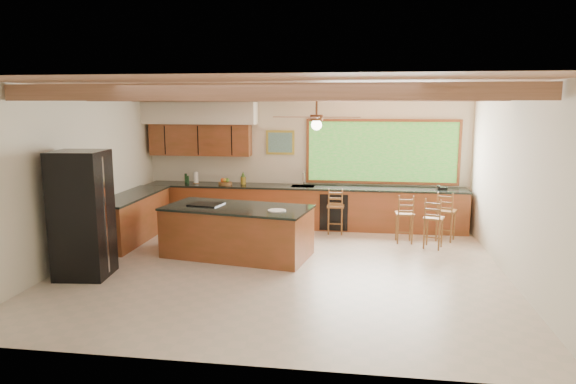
# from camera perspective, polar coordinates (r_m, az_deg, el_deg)

# --- Properties ---
(ground) EXTENTS (7.20, 7.20, 0.00)m
(ground) POSITION_cam_1_polar(r_m,az_deg,el_deg) (8.66, -0.59, -8.45)
(ground) COLOR beige
(ground) RESTS_ON ground
(room_shell) EXTENTS (7.27, 6.54, 3.02)m
(room_shell) POSITION_cam_1_polar(r_m,az_deg,el_deg) (8.91, -1.06, 6.60)
(room_shell) COLOR beige
(room_shell) RESTS_ON ground
(counter_run) EXTENTS (7.12, 3.10, 1.22)m
(counter_run) POSITION_cam_1_polar(r_m,az_deg,el_deg) (11.08, -2.79, -1.90)
(counter_run) COLOR brown
(counter_run) RESTS_ON ground
(island) EXTENTS (2.75, 1.64, 0.92)m
(island) POSITION_cam_1_polar(r_m,az_deg,el_deg) (9.28, -5.65, -4.35)
(island) COLOR brown
(island) RESTS_ON ground
(refrigerator) EXTENTS (0.85, 0.83, 2.00)m
(refrigerator) POSITION_cam_1_polar(r_m,az_deg,el_deg) (8.65, -21.91, -2.34)
(refrigerator) COLOR black
(refrigerator) RESTS_ON ground
(bar_stool_a) EXTENTS (0.35, 0.35, 0.98)m
(bar_stool_a) POSITION_cam_1_polar(r_m,az_deg,el_deg) (10.75, 5.31, -1.67)
(bar_stool_a) COLOR brown
(bar_stool_a) RESTS_ON ground
(bar_stool_b) EXTENTS (0.36, 0.36, 0.97)m
(bar_stool_b) POSITION_cam_1_polar(r_m,az_deg,el_deg) (10.27, 12.86, -2.47)
(bar_stool_b) COLOR brown
(bar_stool_b) RESTS_ON ground
(bar_stool_c) EXTENTS (0.46, 0.46, 1.00)m
(bar_stool_c) POSITION_cam_1_polar(r_m,az_deg,el_deg) (10.63, 17.21, -2.14)
(bar_stool_c) COLOR brown
(bar_stool_c) RESTS_ON ground
(bar_stool_d) EXTENTS (0.44, 0.44, 0.97)m
(bar_stool_d) POSITION_cam_1_polar(r_m,az_deg,el_deg) (10.00, 15.93, -2.91)
(bar_stool_d) COLOR brown
(bar_stool_d) RESTS_ON ground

